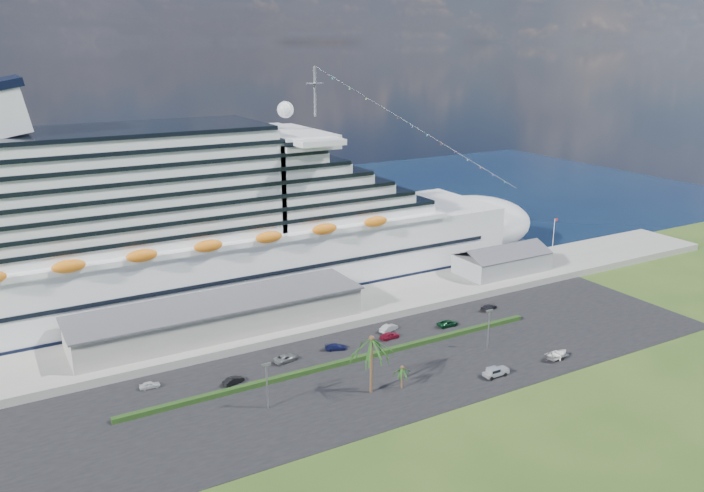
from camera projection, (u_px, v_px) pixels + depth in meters
ground at (430, 389)px, 122.62m from camera, size 420.00×420.00×0.00m
asphalt_lot at (397, 364)px, 131.76m from camera, size 140.00×38.00×0.12m
wharf at (326, 311)px, 155.65m from camera, size 240.00×20.00×1.80m
water at (202, 226)px, 230.79m from camera, size 420.00×160.00×0.02m
cruise_ship at (197, 232)px, 160.87m from camera, size 191.00×38.00×54.00m
terminal_building at (220, 315)px, 142.58m from camera, size 61.00×15.00×6.30m
port_shed at (502, 262)px, 179.40m from camera, size 24.00×12.31×7.37m
flagpole at (553, 238)px, 186.88m from camera, size 1.08×0.16×12.00m
hedge at (348, 361)px, 131.97m from camera, size 88.00×1.10×0.90m
lamp_post_left at (267, 380)px, 114.43m from camera, size 1.60×0.35×8.27m
lamp_post_right at (489, 324)px, 137.27m from camera, size 1.60×0.35×8.27m
palm_tall at (371, 345)px, 118.57m from camera, size 8.82×8.82×11.13m
palm_short at (402, 370)px, 121.52m from camera, size 3.53×3.53×4.56m
parked_car_0 at (150, 385)px, 122.41m from camera, size 3.73×1.79×1.23m
parked_car_1 at (233, 380)px, 123.91m from camera, size 4.32×2.60×1.34m
parked_car_2 at (286, 358)px, 132.65m from camera, size 5.32×3.25×1.38m
parked_car_3 at (336, 347)px, 137.73m from camera, size 4.77×3.10×1.29m
parked_car_4 at (390, 335)px, 142.80m from camera, size 4.40×1.92×1.47m
parked_car_5 at (389, 328)px, 146.48m from camera, size 4.91×3.02×1.53m
parked_car_6 at (448, 323)px, 149.19m from camera, size 4.81×2.28×1.33m
parked_car_7 at (489, 307)px, 158.36m from camera, size 4.97×3.01×1.35m
pickup_truck at (495, 372)px, 126.62m from camera, size 5.10×2.04×1.79m
boat_trailer at (558, 354)px, 133.43m from camera, size 6.15×4.43×1.71m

